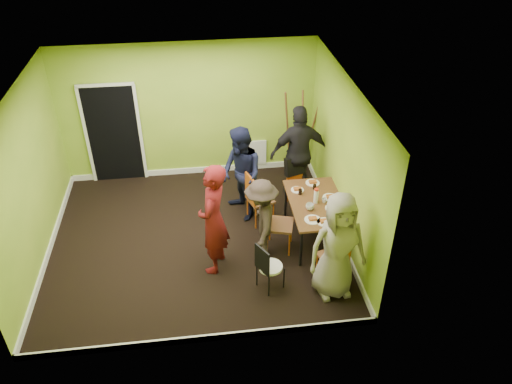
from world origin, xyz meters
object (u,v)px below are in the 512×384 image
Objects in this scene: person_front_end at (337,246)px; chair_back_end at (295,171)px; dining_table at (316,205)px; chair_front_end at (336,256)px; blue_bottle at (337,206)px; person_left_far at (241,174)px; person_back_end at (299,153)px; chair_left_far at (256,196)px; chair_bentwood at (268,265)px; thermos at (316,196)px; orange_bottle at (316,197)px; person_left_near at (261,220)px; person_standing at (213,220)px; easel at (301,134)px.

chair_back_end is at bearing 86.50° from person_front_end.
dining_table is 1.20m from chair_back_end.
blue_bottle is at bearing 60.89° from chair_front_end.
person_left_far is (-1.45, 1.13, 0.02)m from blue_bottle.
blue_bottle is 0.12× the size of person_back_end.
chair_left_far reaches higher than chair_bentwood.
blue_bottle is at bearing 69.28° from person_front_end.
thermos is 0.40m from blue_bottle.
orange_bottle is (0.96, -0.46, 0.22)m from chair_left_far.
person_left_near is at bearing 127.71° from chair_front_end.
orange_bottle is at bearing 86.94° from person_back_end.
chair_front_end is 0.50× the size of person_back_end.
blue_bottle reaches higher than chair_front_end.
chair_bentwood is 0.58× the size of person_left_near.
dining_table is 21.14× the size of orange_bottle.
person_left_far reaches higher than person_left_near.
orange_bottle is at bearing 122.08° from blue_bottle.
person_standing is at bearing -44.30° from person_left_far.
chair_bentwood is at bearing -131.69° from dining_table.
person_left_far is 1.00× the size of person_front_end.
orange_bottle is 0.04× the size of person_standing.
easel is 1.85m from person_left_far.
person_left_far is at bearing -163.18° from person_left_near.
person_standing reaches higher than chair_bentwood.
person_standing is (-1.74, -0.52, 0.08)m from thermos.
easel reaches higher than orange_bottle.
chair_back_end is at bearing 129.16° from chair_bentwood.
chair_bentwood is at bearing -146.46° from blue_bottle.
person_left_far is at bearing 142.10° from blue_bottle.
person_back_end is at bearing 76.97° from chair_front_end.
orange_bottle is at bearing -94.19° from easel.
chair_front_end is at bearing 74.00° from chair_back_end.
easel is (0.15, 2.11, 0.25)m from dining_table.
chair_back_end is at bearing 157.58° from person_left_near.
person_left_far reaches higher than chair_bentwood.
chair_bentwood is 1.09m from person_front_end.
chair_left_far reaches higher than chair_back_end.
thermos is at bearing 74.78° from chair_back_end.
chair_front_end is 1.05m from chair_bentwood.
person_front_end is at bearing 52.46° from person_left_near.
chair_left_far is at bearing 105.41° from chair_front_end.
chair_bentwood is at bearing -131.06° from thermos.
chair_front_end is at bearing 67.11° from person_front_end.
chair_left_far is 1.25m from person_back_end.
dining_table is at bearing 83.51° from person_front_end.
person_front_end is at bearing 85.62° from person_back_end.
person_standing is (-2.02, -0.22, 0.09)m from blue_bottle.
thermos is 0.14× the size of person_front_end.
chair_left_far is 1.52m from blue_bottle.
person_left_far is at bearing 144.58° from thermos.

